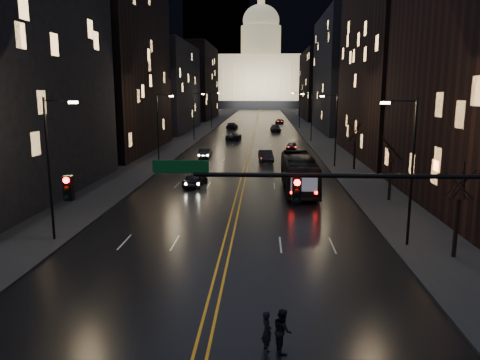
# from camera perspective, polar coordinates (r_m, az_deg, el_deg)

# --- Properties ---
(ground) EXTENTS (900.00, 900.00, 0.00)m
(ground) POSITION_cam_1_polar(r_m,az_deg,el_deg) (20.20, -3.87, -16.91)
(ground) COLOR black
(ground) RESTS_ON ground
(road) EXTENTS (20.00, 320.00, 0.02)m
(road) POSITION_cam_1_polar(r_m,az_deg,el_deg) (148.05, 2.09, 7.23)
(road) COLOR black
(road) RESTS_ON ground
(sidewalk_left) EXTENTS (8.00, 320.00, 0.16)m
(sidewalk_left) POSITION_cam_1_polar(r_m,az_deg,el_deg) (148.91, -3.35, 7.27)
(sidewalk_left) COLOR black
(sidewalk_left) RESTS_ON ground
(sidewalk_right) EXTENTS (8.00, 320.00, 0.16)m
(sidewalk_right) POSITION_cam_1_polar(r_m,az_deg,el_deg) (148.50, 7.54, 7.18)
(sidewalk_right) COLOR black
(sidewalk_right) RESTS_ON ground
(center_line) EXTENTS (0.62, 320.00, 0.01)m
(center_line) POSITION_cam_1_polar(r_m,az_deg,el_deg) (148.05, 2.09, 7.24)
(center_line) COLOR orange
(center_line) RESTS_ON road
(building_left_mid) EXTENTS (12.00, 30.00, 28.00)m
(building_left_mid) POSITION_cam_1_polar(r_m,az_deg,el_deg) (75.54, -15.44, 13.99)
(building_left_mid) COLOR black
(building_left_mid) RESTS_ON ground
(building_left_far) EXTENTS (12.00, 34.00, 20.00)m
(building_left_far) POSITION_cam_1_polar(r_m,az_deg,el_deg) (112.16, -9.18, 11.05)
(building_left_far) COLOR black
(building_left_far) RESTS_ON ground
(building_left_dist) EXTENTS (12.00, 40.00, 24.00)m
(building_left_dist) POSITION_cam_1_polar(r_m,az_deg,el_deg) (159.45, -5.55, 11.76)
(building_left_dist) COLOR black
(building_left_dist) RESTS_ON ground
(building_right_tall) EXTENTS (12.00, 30.00, 38.00)m
(building_right_tall) POSITION_cam_1_polar(r_m,az_deg,el_deg) (70.94, 19.25, 18.07)
(building_right_tall) COLOR black
(building_right_tall) RESTS_ON ground
(building_right_mid) EXTENTS (12.00, 34.00, 26.00)m
(building_right_mid) POSITION_cam_1_polar(r_m,az_deg,el_deg) (111.39, 12.96, 12.46)
(building_right_mid) COLOR black
(building_right_mid) RESTS_ON ground
(building_right_dist) EXTENTS (12.00, 40.00, 22.00)m
(building_right_dist) POSITION_cam_1_polar(r_m,az_deg,el_deg) (158.86, 9.92, 11.30)
(building_right_dist) COLOR black
(building_right_dist) RESTS_ON ground
(mountain_ridge) EXTENTS (520.00, 60.00, 130.00)m
(mountain_ridge) POSITION_cam_1_polar(r_m,az_deg,el_deg) (403.37, 8.75, 18.68)
(mountain_ridge) COLOR black
(mountain_ridge) RESTS_ON ground
(capitol) EXTENTS (90.00, 50.00, 58.50)m
(capitol) POSITION_cam_1_polar(r_m,az_deg,el_deg) (267.85, 2.52, 12.53)
(capitol) COLOR black
(capitol) RESTS_ON ground
(traffic_signal) EXTENTS (17.29, 0.45, 7.00)m
(traffic_signal) POSITION_cam_1_polar(r_m,az_deg,el_deg) (18.61, 14.31, -2.84)
(traffic_signal) COLOR black
(traffic_signal) RESTS_ON ground
(streetlamp_right_near) EXTENTS (2.13, 0.25, 9.00)m
(streetlamp_right_near) POSITION_cam_1_polar(r_m,az_deg,el_deg) (29.36, 19.94, 1.76)
(streetlamp_right_near) COLOR black
(streetlamp_right_near) RESTS_ON ground
(streetlamp_left_near) EXTENTS (2.13, 0.25, 9.00)m
(streetlamp_left_near) POSITION_cam_1_polar(r_m,az_deg,el_deg) (30.94, -22.01, 2.05)
(streetlamp_left_near) COLOR black
(streetlamp_left_near) RESTS_ON ground
(streetlamp_right_mid) EXTENTS (2.13, 0.25, 9.00)m
(streetlamp_right_mid) POSITION_cam_1_polar(r_m,az_deg,el_deg) (58.53, 11.45, 6.43)
(streetlamp_right_mid) COLOR black
(streetlamp_right_mid) RESTS_ON ground
(streetlamp_left_mid) EXTENTS (2.13, 0.25, 9.00)m
(streetlamp_left_mid) POSITION_cam_1_polar(r_m,az_deg,el_deg) (59.34, -9.82, 6.54)
(streetlamp_left_mid) COLOR black
(streetlamp_left_mid) RESTS_ON ground
(streetlamp_right_far) EXTENTS (2.13, 0.25, 9.00)m
(streetlamp_right_far) POSITION_cam_1_polar(r_m,az_deg,el_deg) (88.26, 8.61, 7.95)
(streetlamp_right_far) COLOR black
(streetlamp_right_far) RESTS_ON ground
(streetlamp_left_far) EXTENTS (2.13, 0.25, 9.00)m
(streetlamp_left_far) POSITION_cam_1_polar(r_m,az_deg,el_deg) (88.80, -5.56, 8.04)
(streetlamp_left_far) COLOR black
(streetlamp_left_far) RESTS_ON ground
(streetlamp_right_dist) EXTENTS (2.13, 0.25, 9.00)m
(streetlamp_right_dist) POSITION_cam_1_polar(r_m,az_deg,el_deg) (118.13, 7.19, 8.70)
(streetlamp_right_dist) COLOR black
(streetlamp_right_dist) RESTS_ON ground
(streetlamp_left_dist) EXTENTS (2.13, 0.25, 9.00)m
(streetlamp_left_dist) POSITION_cam_1_polar(r_m,az_deg,el_deg) (118.53, -3.41, 8.77)
(streetlamp_left_dist) COLOR black
(streetlamp_left_dist) RESTS_ON ground
(tree_right_near) EXTENTS (2.40, 2.40, 6.65)m
(tree_right_near) POSITION_cam_1_polar(r_m,az_deg,el_deg) (28.33, 25.27, -0.09)
(tree_right_near) COLOR black
(tree_right_near) RESTS_ON ground
(tree_right_mid) EXTENTS (2.40, 2.40, 6.65)m
(tree_right_mid) POSITION_cam_1_polar(r_m,az_deg,el_deg) (41.46, 18.03, 3.58)
(tree_right_mid) COLOR black
(tree_right_mid) RESTS_ON ground
(tree_right_far) EXTENTS (2.40, 2.40, 6.65)m
(tree_right_far) POSITION_cam_1_polar(r_m,az_deg,el_deg) (56.98, 13.91, 5.65)
(tree_right_far) COLOR black
(tree_right_far) RESTS_ON ground
(bus) EXTENTS (2.94, 12.09, 3.36)m
(bus) POSITION_cam_1_polar(r_m,az_deg,el_deg) (44.73, 7.18, 0.84)
(bus) COLOR black
(bus) RESTS_ON ground
(oncoming_car_a) EXTENTS (2.28, 4.52, 1.48)m
(oncoming_car_a) POSITION_cam_1_polar(r_m,az_deg,el_deg) (46.49, -5.49, 0.08)
(oncoming_car_a) COLOR black
(oncoming_car_a) RESTS_ON ground
(oncoming_car_b) EXTENTS (1.50, 4.23, 1.39)m
(oncoming_car_b) POSITION_cam_1_polar(r_m,az_deg,el_deg) (66.09, -4.27, 3.27)
(oncoming_car_b) COLOR black
(oncoming_car_b) RESTS_ON ground
(oncoming_car_c) EXTENTS (3.00, 5.64, 1.51)m
(oncoming_car_c) POSITION_cam_1_polar(r_m,az_deg,el_deg) (90.09, -0.78, 5.37)
(oncoming_car_c) COLOR black
(oncoming_car_c) RESTS_ON ground
(oncoming_car_d) EXTENTS (2.92, 5.86, 1.64)m
(oncoming_car_d) POSITION_cam_1_polar(r_m,az_deg,el_deg) (116.10, -0.98, 6.63)
(oncoming_car_d) COLOR black
(oncoming_car_d) RESTS_ON ground
(receding_car_a) EXTENTS (2.17, 4.88, 1.56)m
(receding_car_a) POSITION_cam_1_polar(r_m,az_deg,el_deg) (62.71, 3.17, 2.95)
(receding_car_a) COLOR black
(receding_car_a) RESTS_ON ground
(receding_car_b) EXTENTS (2.01, 3.97, 1.29)m
(receding_car_b) POSITION_cam_1_polar(r_m,az_deg,el_deg) (75.34, 6.28, 4.14)
(receding_car_b) COLOR black
(receding_car_b) RESTS_ON ground
(receding_car_c) EXTENTS (2.57, 5.64, 1.60)m
(receding_car_c) POSITION_cam_1_polar(r_m,az_deg,el_deg) (108.71, 4.35, 6.31)
(receding_car_c) COLOR black
(receding_car_c) RESTS_ON ground
(receding_car_d) EXTENTS (2.67, 4.97, 1.33)m
(receding_car_d) POSITION_cam_1_polar(r_m,az_deg,el_deg) (135.73, 4.85, 7.15)
(receding_car_d) COLOR black
(receding_car_d) RESTS_ON ground
(pedestrian_a) EXTENTS (0.56, 0.66, 1.53)m
(pedestrian_a) POSITION_cam_1_polar(r_m,az_deg,el_deg) (17.95, 3.28, -17.91)
(pedestrian_a) COLOR black
(pedestrian_a) RESTS_ON ground
(pedestrian_b) EXTENTS (0.62, 0.88, 1.65)m
(pedestrian_b) POSITION_cam_1_polar(r_m,az_deg,el_deg) (17.94, 5.19, -17.76)
(pedestrian_b) COLOR black
(pedestrian_b) RESTS_ON ground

